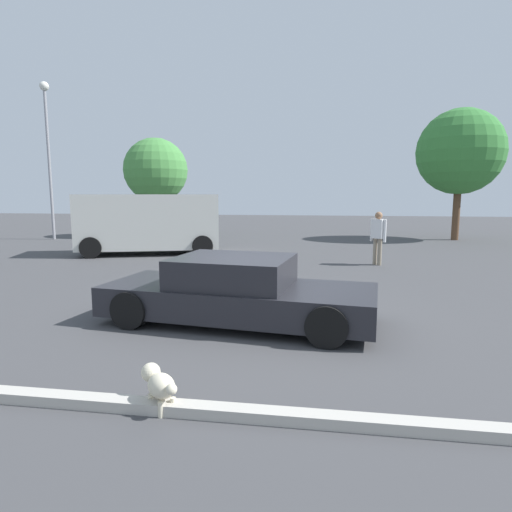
# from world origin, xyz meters

# --- Properties ---
(ground_plane) EXTENTS (80.00, 80.00, 0.00)m
(ground_plane) POSITION_xyz_m (0.00, 0.00, 0.00)
(ground_plane) COLOR #424244
(sedan_foreground) EXTENTS (4.88, 2.41, 1.16)m
(sedan_foreground) POSITION_xyz_m (-0.32, -0.19, 0.54)
(sedan_foreground) COLOR #232328
(sedan_foreground) RESTS_ON ground_plane
(dog) EXTENTS (0.50, 0.47, 0.45)m
(dog) POSITION_xyz_m (-0.52, -3.37, 0.28)
(dog) COLOR beige
(dog) RESTS_ON ground_plane
(van_white) EXTENTS (5.48, 3.41, 2.25)m
(van_white) POSITION_xyz_m (-5.34, 8.06, 1.21)
(van_white) COLOR silver
(van_white) RESTS_ON ground_plane
(pedestrian) EXTENTS (0.46, 0.44, 1.70)m
(pedestrian) POSITION_xyz_m (2.90, 6.63, 1.02)
(pedestrian) COLOR gray
(pedestrian) RESTS_ON ground_plane
(parking_curb) EXTENTS (6.47, 0.20, 0.12)m
(parking_curb) POSITION_xyz_m (0.00, -3.44, 0.06)
(parking_curb) COLOR #B7B2A8
(parking_curb) RESTS_ON ground_plane
(light_post_near) EXTENTS (0.44, 0.44, 7.65)m
(light_post_near) POSITION_xyz_m (-12.29, 12.44, 5.06)
(light_post_near) COLOR gray
(light_post_near) RESTS_ON ground_plane
(tree_back_left) EXTENTS (4.12, 4.12, 6.37)m
(tree_back_left) POSITION_xyz_m (7.70, 15.18, 4.30)
(tree_back_left) COLOR brown
(tree_back_left) RESTS_ON ground_plane
(tree_back_center) EXTENTS (3.36, 3.36, 5.21)m
(tree_back_center) POSITION_xyz_m (-7.66, 14.69, 3.51)
(tree_back_center) COLOR brown
(tree_back_center) RESTS_ON ground_plane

